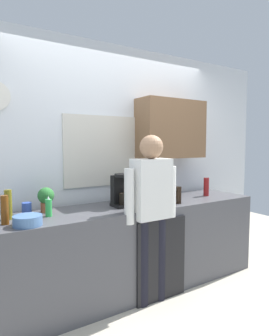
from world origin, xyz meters
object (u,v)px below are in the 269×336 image
coffee_maker (122,192)px  bottle_clear_soda (155,186)px  bottle_amber_beer (5,210)px  cup_blue_mug (27,208)px  potted_plant (46,198)px  bottle_dark_sauce (179,195)px  dish_soap (49,208)px  bottle_olive_oil (8,205)px  person_at_sink (151,205)px  bottle_red_vinegar (206,187)px  mixing_bowl (28,221)px

coffee_maker → bottle_clear_soda: bearing=18.5°
bottle_amber_beer → cup_blue_mug: bottle_amber_beer is taller
potted_plant → bottle_dark_sauce: bearing=-15.4°
bottle_clear_soda → bottle_dark_sauce: size_ratio=1.56×
cup_blue_mug → potted_plant: (0.16, -0.04, 0.08)m
cup_blue_mug → dish_soap: bearing=-56.1°
bottle_olive_oil → person_at_sink: size_ratio=0.16×
bottle_amber_beer → person_at_sink: bearing=-10.5°
bottle_dark_sauce → potted_plant: bearing=164.6°
bottle_amber_beer → bottle_red_vinegar: bearing=1.5°
cup_blue_mug → person_at_sink: bearing=-26.5°
dish_soap → bottle_olive_oil: bearing=167.0°
mixing_bowl → bottle_amber_beer: bearing=138.1°
bottle_clear_soda → bottle_dark_sauce: bottle_clear_soda is taller
bottle_amber_beer → dish_soap: 0.37m
coffee_maker → mixing_bowl: bearing=-166.6°
bottle_amber_beer → potted_plant: same height
bottle_red_vinegar → bottle_clear_soda: bearing=159.6°
bottle_dark_sauce → bottle_red_vinegar: (0.58, 0.17, 0.02)m
dish_soap → potted_plant: bearing=81.8°
coffee_maker → bottle_dark_sauce: 0.61m
bottle_amber_beer → dish_soap: bearing=11.2°
bottle_dark_sauce → cup_blue_mug: 1.50m
bottle_dark_sauce → person_at_sink: 0.45m
dish_soap → mixing_bowl: bearing=-137.5°
coffee_maker → dish_soap: coffee_maker is taller
coffee_maker → person_at_sink: person_at_sink is taller
cup_blue_mug → potted_plant: 0.19m
coffee_maker → cup_blue_mug: (-0.88, 0.18, -0.10)m
bottle_red_vinegar → potted_plant: bearing=174.4°
bottle_dark_sauce → mixing_bowl: bottle_dark_sauce is taller
bottle_amber_beer → cup_blue_mug: 0.36m
bottle_dark_sauce → coffee_maker: bearing=159.2°
bottle_olive_oil → person_at_sink: (1.19, -0.37, -0.07)m
bottle_amber_beer → cup_blue_mug: size_ratio=2.30×
cup_blue_mug → bottle_dark_sauce: bearing=-15.2°
coffee_maker → bottle_dark_sauce: size_ratio=1.83×
cup_blue_mug → mixing_bowl: bearing=-100.8°
potted_plant → bottle_clear_soda: bearing=1.9°
person_at_sink → coffee_maker: bearing=116.9°
coffee_maker → bottle_olive_oil: 1.06m
bottle_olive_oil → person_at_sink: bearing=-17.4°
person_at_sink → bottle_olive_oil: bearing=167.6°
coffee_maker → person_at_sink: size_ratio=0.21×
bottle_amber_beer → person_at_sink: (1.23, -0.23, -0.06)m
bottle_red_vinegar → bottle_dark_sauce: bearing=-163.5°
bottle_olive_oil → dish_soap: bottle_olive_oil is taller
coffee_maker → cup_blue_mug: coffee_maker is taller
dish_soap → bottle_dark_sauce: bearing=-8.1°
bottle_amber_beer → dish_soap: size_ratio=1.28×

